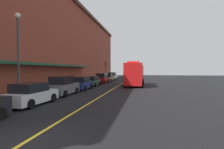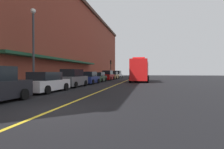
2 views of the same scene
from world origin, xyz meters
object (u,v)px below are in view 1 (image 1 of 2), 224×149
Objects in this scene: parked_car_5 at (102,79)px; parking_meter_4 at (54,84)px; parked_car_1 at (31,94)px; parking_meter_0 at (86,79)px; parked_car_7 at (112,76)px; street_lamp_left at (18,46)px; parked_car_4 at (92,81)px; parking_meter_2 at (100,77)px; parked_car_6 at (108,78)px; fire_truck at (135,75)px; parking_meter_3 at (99,77)px; parked_car_2 at (63,86)px; parked_car_3 at (81,84)px; traffic_light_near at (106,67)px.

parking_meter_4 is at bearing 174.80° from parked_car_5.
parked_car_1 is 3.41× the size of parking_meter_0.
parked_car_7 is 0.68× the size of street_lamp_left.
parked_car_4 is 3.36× the size of parking_meter_2.
parked_car_6 is 3.40× the size of parking_meter_0.
parking_meter_3 is at bearing -137.23° from fire_truck.
parked_car_4 is at bearing 2.29° from parked_car_1.
parked_car_4 is (-0.07, 10.29, -0.14)m from parked_car_2.
street_lamp_left is at bearing 174.40° from parked_car_5.
parked_car_5 reaches higher than parked_car_1.
parked_car_3 is 0.51× the size of fire_truck.
parking_meter_2 is at bearing 169.00° from parked_car_7.
parking_meter_2 is 1.00× the size of parking_meter_3.
parked_car_5 is at bearing 1.72° from parked_car_1.
parked_car_1 is 4.35m from street_lamp_left.
parked_car_2 is 22.56m from parked_car_6.
parked_car_5 is at bearing 84.60° from parking_meter_4.
parked_car_2 is at bearing -87.17° from traffic_light_near.
fire_truck reaches higher than parked_car_1.
parking_meter_3 is at bearing 90.00° from parking_meter_0.
fire_truck is at bearing -147.23° from parked_car_6.
parked_car_1 is 3.41× the size of parking_meter_4.
parked_car_2 is 1.65m from parking_meter_4.
street_lamp_left reaches higher than parking_meter_2.
parked_car_3 is 15.55m from parking_meter_3.
parked_car_7 is 7.49m from parking_meter_3.
parked_car_6 reaches higher than parking_meter_3.
parked_car_2 reaches higher than parking_meter_0.
street_lamp_left is at bearing -91.24° from traffic_light_near.
parking_meter_2 is at bearing -138.19° from fire_truck.
parking_meter_3 is 19.69m from parking_meter_4.
parking_meter_0 is at bearing -90.00° from parking_meter_2.
parked_car_4 is at bearing -179.83° from parked_car_7.
traffic_light_near is (-1.33, 31.79, 2.41)m from parked_car_1.
street_lamp_left reaches higher than parked_car_6.
parking_meter_3 and parking_meter_4 have the same top height.
parked_car_1 is 1.00× the size of parked_car_6.
parked_car_4 reaches higher than parking_meter_3.
street_lamp_left is 30.54m from traffic_light_near.
parking_meter_3 is (-7.87, 8.73, -0.71)m from fire_truck.
parked_car_3 is 4.47m from parking_meter_4.
traffic_light_near is at bearing 8.43° from parked_car_5.
parked_car_2 is 20.63m from parking_meter_3.
parked_car_2 is at bearing -86.23° from parking_meter_2.
parked_car_2 is at bearing -83.28° from parking_meter_0.
parked_car_7 is 0.57× the size of fire_truck.
parking_meter_2 is (-1.31, 10.59, 0.33)m from parked_car_4.
parking_meter_3 is at bearing 7.13° from parked_car_4.
parked_car_1 is 0.65× the size of street_lamp_left.
parked_car_1 is at bearing -178.26° from parked_car_6.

